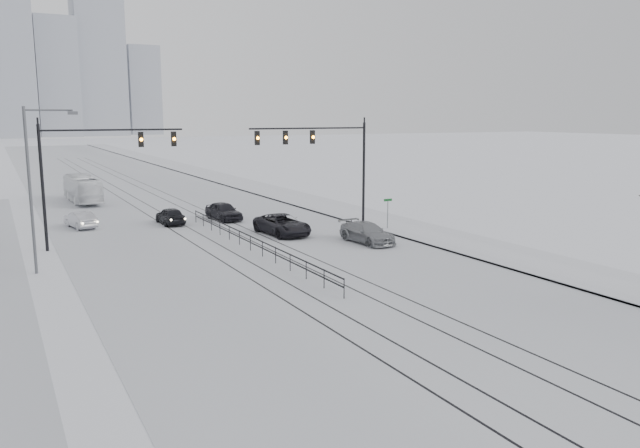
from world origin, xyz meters
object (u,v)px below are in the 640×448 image
at_px(sedan_sb_inner, 170,216).
at_px(box_truck, 82,189).
at_px(sedan_nb_right, 367,233).
at_px(sedan_nb_front, 282,225).
at_px(sedan_sb_outer, 80,220).
at_px(sedan_nb_far, 224,211).

height_order(sedan_sb_inner, box_truck, box_truck).
bearing_deg(sedan_nb_right, sedan_nb_front, 121.11).
height_order(sedan_sb_outer, sedan_nb_far, sedan_nb_far).
bearing_deg(sedan_nb_right, sedan_nb_far, 107.62).
xyz_separation_m(sedan_sb_inner, box_truck, (-4.48, 16.72, 0.64)).
height_order(sedan_nb_right, box_truck, box_truck).
relative_size(sedan_nb_front, sedan_nb_far, 1.21).
relative_size(sedan_nb_right, sedan_nb_far, 1.08).
relative_size(sedan_sb_inner, sedan_nb_far, 0.91).
xyz_separation_m(sedan_sb_inner, sedan_nb_front, (6.05, -8.17, 0.06)).
bearing_deg(sedan_sb_outer, sedan_nb_right, 125.54).
relative_size(sedan_nb_front, sedan_nb_right, 1.12).
bearing_deg(box_truck, sedan_nb_front, 110.42).
distance_m(sedan_sb_inner, box_truck, 17.32).
xyz_separation_m(sedan_sb_inner, sedan_sb_outer, (-6.55, 1.53, -0.04)).
height_order(sedan_sb_outer, sedan_nb_right, sedan_nb_right).
relative_size(sedan_sb_inner, box_truck, 0.42).
distance_m(sedan_nb_right, sedan_nb_far, 14.56).
height_order(sedan_sb_inner, sedan_nb_far, sedan_nb_far).
distance_m(sedan_sb_inner, sedan_nb_right, 16.78).
height_order(sedan_nb_right, sedan_nb_far, sedan_nb_far).
xyz_separation_m(sedan_nb_front, sedan_nb_right, (3.86, -5.37, -0.05)).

